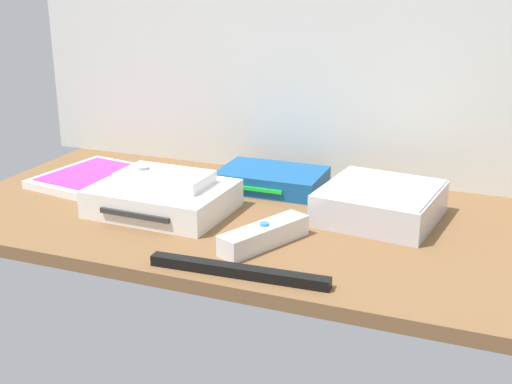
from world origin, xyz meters
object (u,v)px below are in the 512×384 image
network_router (272,179)px  remote_wand (264,235)px  remote_classic_pad (165,178)px  sensor_bar (238,271)px  game_console (163,198)px  mini_computer (380,203)px  game_case (89,176)px

network_router → remote_wand: same height
remote_classic_pad → sensor_bar: (20.32, -18.11, -4.71)cm
game_console → mini_computer: mini_computer is taller
network_router → sensor_bar: network_router is taller
remote_wand → sensor_bar: (0.46, -10.47, -0.81)cm
mini_computer → network_router: 22.11cm
mini_computer → remote_wand: bearing=-128.7°
mini_computer → remote_classic_pad: size_ratio=1.29×
network_router → remote_wand: (7.69, -23.97, -0.19)cm
remote_classic_pad → game_console: bearing=-94.6°
game_case → network_router: (32.85, 7.97, 0.94)cm
game_console → mini_computer: (32.96, 9.48, 0.44)cm
remote_wand → remote_classic_pad: 21.63cm
game_console → remote_classic_pad: size_ratio=1.47×
remote_classic_pad → mini_computer: bearing=16.1°
remote_wand → remote_classic_pad: bearing=-176.7°
network_router → mini_computer: bearing=-20.8°
mini_computer → game_console: bearing=-164.0°
mini_computer → game_case: size_ratio=0.90×
mini_computer → game_case: (-53.55, -0.25, -1.88)cm
mini_computer → remote_wand: mini_computer is taller
remote_classic_pad → game_case: bearing=159.4°
game_case → sensor_bar: size_ratio=0.87×
game_case → remote_classic_pad: (20.69, -8.37, 4.65)cm
game_case → sensor_bar: (41.00, -26.47, -0.06)cm
remote_wand → mini_computer: bearing=75.7°
sensor_bar → remote_wand: bearing=89.8°
network_router → remote_wand: bearing=-72.6°
game_case → remote_classic_pad: bearing=-13.0°
game_case → remote_classic_pad: size_ratio=1.43×
mini_computer → network_router: size_ratio=1.04×
sensor_bar → mini_computer: bearing=62.2°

